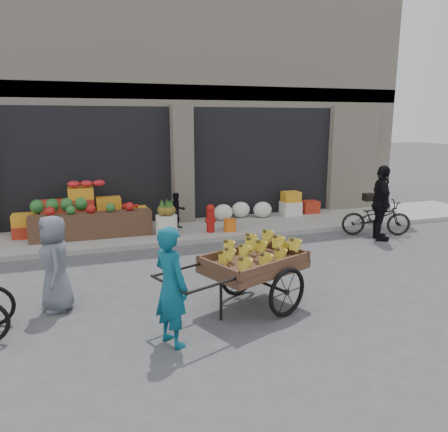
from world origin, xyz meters
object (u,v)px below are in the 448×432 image
object	(u,v)px
banana_cart	(251,261)
seated_person	(177,211)
fire_hydrant	(210,217)
bicycle	(376,218)
cyclist	(381,203)
vendor_woman	(171,286)
pineapple_bin	(167,225)
vendor_grey	(55,263)
orange_bucket	(230,225)

from	to	relation	value
banana_cart	seated_person	bearing A→B (deg)	68.84
fire_hydrant	bicycle	distance (m)	4.19
seated_person	cyclist	xyz separation A→B (m)	(4.52, -2.26, 0.33)
fire_hydrant	vendor_woman	distance (m)	5.38
cyclist	fire_hydrant	bearing A→B (deg)	88.32
pineapple_bin	seated_person	distance (m)	0.75
banana_cart	vendor_woman	distance (m)	1.54
seated_person	vendor_woman	world-z (taller)	vendor_woman
fire_hydrant	seated_person	size ratio (longest dim) A/B	0.76
fire_hydrant	vendor_woman	bearing A→B (deg)	-112.43
pineapple_bin	seated_person	xyz separation A→B (m)	(0.40, 0.60, 0.21)
pineapple_bin	fire_hydrant	xyz separation A→B (m)	(1.10, -0.05, 0.13)
vendor_grey	pineapple_bin	bearing A→B (deg)	137.33
bicycle	cyclist	distance (m)	0.64
seated_person	vendor_woman	bearing A→B (deg)	-113.52
vendor_woman	bicycle	xyz separation A→B (m)	(6.07, 3.76, -0.34)
vendor_grey	cyclist	xyz separation A→B (m)	(7.32, 1.75, 0.17)
seated_person	banana_cart	world-z (taller)	banana_cart
orange_bucket	vendor_woman	world-z (taller)	vendor_woman
pineapple_bin	bicycle	world-z (taller)	bicycle
orange_bucket	banana_cart	xyz separation A→B (m)	(-1.17, -4.25, 0.51)
orange_bucket	seated_person	world-z (taller)	seated_person
fire_hydrant	orange_bucket	size ratio (longest dim) A/B	2.22
fire_hydrant	banana_cart	xyz separation A→B (m)	(-0.67, -4.30, 0.28)
pineapple_bin	cyclist	bearing A→B (deg)	-18.62
bicycle	cyclist	world-z (taller)	cyclist
pineapple_bin	orange_bucket	xyz separation A→B (m)	(1.60, -0.10, -0.10)
vendor_woman	cyclist	bearing A→B (deg)	-84.20
banana_cart	bicycle	distance (m)	5.62
orange_bucket	banana_cart	bearing A→B (deg)	-105.34
bicycle	cyclist	xyz separation A→B (m)	(-0.20, -0.40, 0.46)
banana_cart	fire_hydrant	bearing A→B (deg)	59.64
pineapple_bin	bicycle	distance (m)	5.27
fire_hydrant	vendor_grey	world-z (taller)	vendor_grey
seated_person	cyclist	world-z (taller)	cyclist
fire_hydrant	vendor_grey	bearing A→B (deg)	-136.22
pineapple_bin	bicycle	bearing A→B (deg)	-13.80
orange_bucket	vendor_woman	xyz separation A→B (m)	(-2.55, -4.92, 0.53)
vendor_grey	bicycle	bearing A→B (deg)	98.46
orange_bucket	vendor_grey	size ratio (longest dim) A/B	0.21
banana_cart	orange_bucket	bearing A→B (deg)	53.11
banana_cart	bicycle	xyz separation A→B (m)	(4.68, 3.09, -0.33)
seated_person	bicycle	xyz separation A→B (m)	(4.72, -1.86, -0.13)
seated_person	banana_cart	bearing A→B (deg)	-99.61
fire_hydrant	seated_person	world-z (taller)	seated_person
seated_person	bicycle	size ratio (longest dim) A/B	0.54
vendor_woman	bicycle	bearing A→B (deg)	-82.21
banana_cart	bicycle	bearing A→B (deg)	11.90
orange_bucket	bicycle	size ratio (longest dim) A/B	0.19
cyclist	vendor_woman	bearing A→B (deg)	140.96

